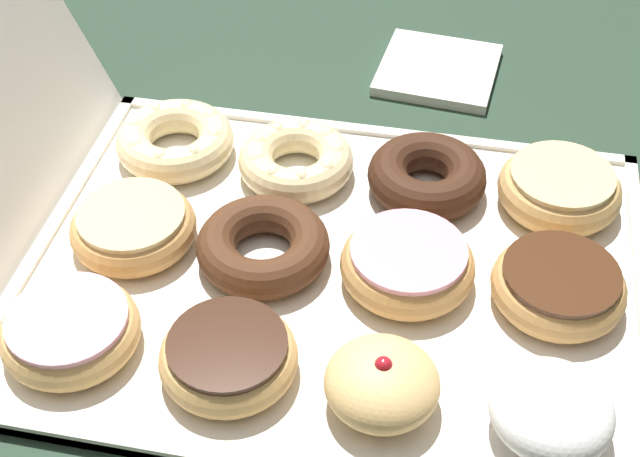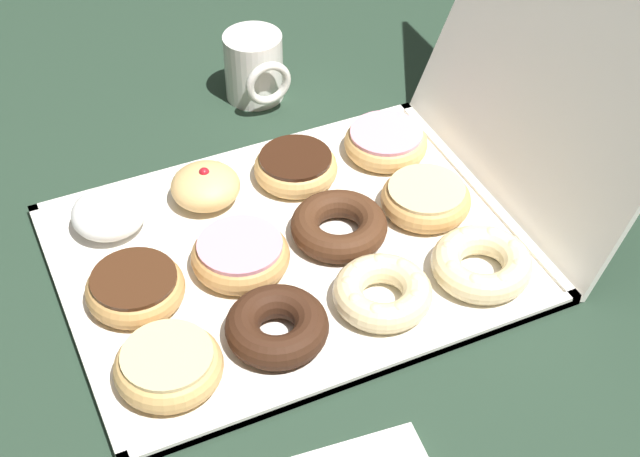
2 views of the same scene
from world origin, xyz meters
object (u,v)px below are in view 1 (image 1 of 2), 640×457
(chocolate_cake_ring_donut_7, at_px, (264,244))
(cruller_donut_11, at_px, (175,140))
(donut_box, at_px, (334,273))
(pink_frosted_donut_9, at_px, (70,330))
(glazed_ring_donut_10, at_px, (134,226))
(chocolate_cake_ring_donut_5, at_px, (427,176))
(napkin_stack, at_px, (438,70))
(pink_frosted_donut_4, at_px, (407,264))
(glazed_ring_donut_2, at_px, (559,188))
(chocolate_frosted_donut_1, at_px, (558,282))
(jelly_filled_donut_3, at_px, (382,383))
(cruller_donut_8, at_px, (296,160))
(powdered_filled_donut_0, at_px, (551,410))
(chocolate_frosted_donut_6, at_px, (228,356))

(chocolate_cake_ring_donut_7, height_order, cruller_donut_11, cruller_donut_11)
(donut_box, height_order, pink_frosted_donut_9, pink_frosted_donut_9)
(glazed_ring_donut_10, distance_m, cruller_donut_11, 0.13)
(chocolate_cake_ring_donut_5, distance_m, napkin_stack, 0.22)
(pink_frosted_donut_4, bearing_deg, cruller_donut_11, 62.77)
(glazed_ring_donut_2, xyz_separation_m, glazed_ring_donut_10, (-0.12, 0.38, -0.00))
(donut_box, relative_size, chocolate_frosted_donut_1, 4.79)
(jelly_filled_donut_3, bearing_deg, glazed_ring_donut_10, 61.59)
(cruller_donut_11, height_order, napkin_stack, cruller_donut_11)
(chocolate_cake_ring_donut_5, bearing_deg, donut_box, 150.57)
(cruller_donut_11, bearing_deg, glazed_ring_donut_10, -178.94)
(chocolate_cake_ring_donut_5, relative_size, cruller_donut_8, 1.01)
(chocolate_frosted_donut_1, relative_size, pink_frosted_donut_4, 0.97)
(powdered_filled_donut_0, height_order, pink_frosted_donut_4, powdered_filled_donut_0)
(chocolate_frosted_donut_6, bearing_deg, donut_box, -25.92)
(glazed_ring_donut_2, relative_size, cruller_donut_11, 0.98)
(glazed_ring_donut_10, bearing_deg, pink_frosted_donut_9, 176.32)
(powdered_filled_donut_0, distance_m, pink_frosted_donut_4, 0.18)
(pink_frosted_donut_4, bearing_deg, chocolate_frosted_donut_1, -88.39)
(jelly_filled_donut_3, height_order, chocolate_cake_ring_donut_5, jelly_filled_donut_3)
(powdered_filled_donut_0, relative_size, chocolate_frosted_donut_6, 0.84)
(chocolate_frosted_donut_6, relative_size, glazed_ring_donut_10, 0.96)
(chocolate_cake_ring_donut_5, xyz_separation_m, glazed_ring_donut_10, (-0.12, 0.25, -0.00))
(pink_frosted_donut_4, distance_m, chocolate_cake_ring_donut_5, 0.12)
(chocolate_cake_ring_donut_5, bearing_deg, glazed_ring_donut_10, 115.36)
(chocolate_frosted_donut_1, distance_m, chocolate_cake_ring_donut_5, 0.17)
(jelly_filled_donut_3, xyz_separation_m, cruller_donut_8, (0.25, 0.12, -0.01))
(chocolate_frosted_donut_1, relative_size, napkin_stack, 0.87)
(glazed_ring_donut_2, bearing_deg, chocolate_cake_ring_donut_5, 92.06)
(pink_frosted_donut_9, bearing_deg, cruller_donut_8, -28.18)
(jelly_filled_donut_3, xyz_separation_m, pink_frosted_donut_9, (0.01, 0.25, -0.01))
(jelly_filled_donut_3, height_order, cruller_donut_8, jelly_filled_donut_3)
(donut_box, distance_m, napkin_stack, 0.35)
(cruller_donut_11, bearing_deg, chocolate_cake_ring_donut_5, -91.80)
(chocolate_frosted_donut_1, height_order, pink_frosted_donut_9, same)
(jelly_filled_donut_3, bearing_deg, chocolate_cake_ring_donut_5, -1.73)
(jelly_filled_donut_3, relative_size, napkin_stack, 0.67)
(jelly_filled_donut_3, height_order, pink_frosted_donut_4, jelly_filled_donut_3)
(chocolate_frosted_donut_1, bearing_deg, powdered_filled_donut_0, 177.33)
(chocolate_frosted_donut_6, distance_m, chocolate_cake_ring_donut_7, 0.13)
(cruller_donut_8, distance_m, cruller_donut_11, 0.13)
(donut_box, xyz_separation_m, glazed_ring_donut_2, (0.13, -0.19, 0.03))
(powdered_filled_donut_0, distance_m, chocolate_cake_ring_donut_5, 0.28)
(chocolate_frosted_donut_1, distance_m, cruller_donut_8, 0.28)
(powdered_filled_donut_0, relative_size, pink_frosted_donut_9, 0.82)
(pink_frosted_donut_4, relative_size, pink_frosted_donut_9, 1.04)
(cruller_donut_8, relative_size, glazed_ring_donut_10, 1.00)
(jelly_filled_donut_3, bearing_deg, glazed_ring_donut_2, -27.27)
(powdered_filled_donut_0, relative_size, cruller_donut_8, 0.81)
(napkin_stack, bearing_deg, chocolate_frosted_donut_6, 165.47)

